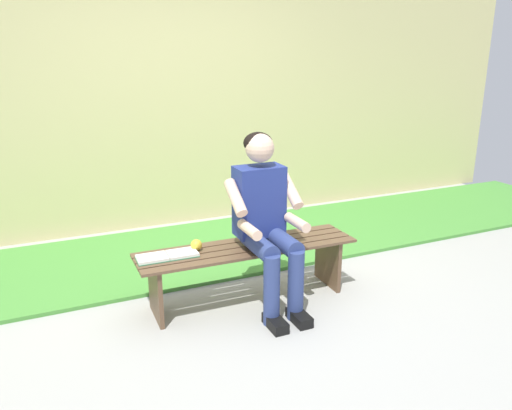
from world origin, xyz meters
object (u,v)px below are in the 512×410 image
bench_near (247,259)px  apple (196,245)px  person_seated (266,216)px  book_open (167,256)px

bench_near → apple: size_ratio=19.78×
person_seated → book_open: person_seated is taller
apple → book_open: apple is taller
person_seated → apple: size_ratio=15.22×
person_seated → book_open: size_ratio=2.95×
bench_near → book_open: bearing=-3.3°
apple → book_open: 0.22m
bench_near → person_seated: (-0.10, 0.10, 0.35)m
bench_near → apple: 0.39m
person_seated → apple: person_seated is taller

